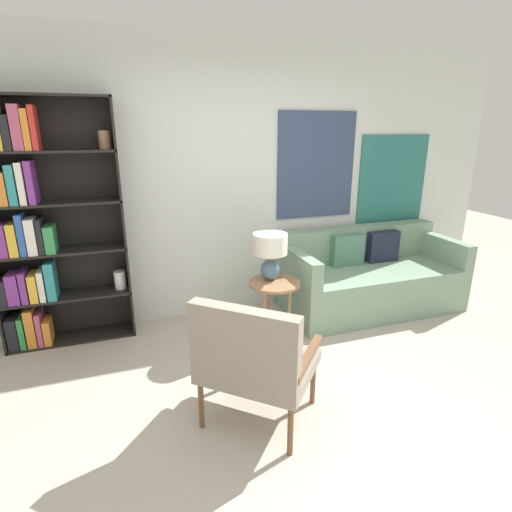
{
  "coord_description": "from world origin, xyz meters",
  "views": [
    {
      "loc": [
        -0.95,
        -1.86,
        1.88
      ],
      "look_at": [
        0.03,
        1.03,
        0.9
      ],
      "focal_mm": 28.0,
      "sensor_mm": 36.0,
      "label": 1
    }
  ],
  "objects_px": {
    "armchair": "(253,357)",
    "side_table": "(274,289)",
    "couch": "(369,278)",
    "bookshelf": "(37,228)",
    "table_lamp": "(270,250)"
  },
  "relations": [
    {
      "from": "couch",
      "to": "side_table",
      "type": "xyz_separation_m",
      "value": [
        -1.23,
        -0.32,
        0.16
      ]
    },
    {
      "from": "armchair",
      "to": "side_table",
      "type": "height_order",
      "value": "armchair"
    },
    {
      "from": "armchair",
      "to": "side_table",
      "type": "distance_m",
      "value": 1.19
    },
    {
      "from": "bookshelf",
      "to": "table_lamp",
      "type": "height_order",
      "value": "bookshelf"
    },
    {
      "from": "bookshelf",
      "to": "couch",
      "type": "relative_size",
      "value": 1.14
    },
    {
      "from": "side_table",
      "to": "table_lamp",
      "type": "bearing_deg",
      "value": 105.6
    },
    {
      "from": "couch",
      "to": "table_lamp",
      "type": "xyz_separation_m",
      "value": [
        -1.25,
        -0.25,
        0.51
      ]
    },
    {
      "from": "bookshelf",
      "to": "couch",
      "type": "xyz_separation_m",
      "value": [
        3.17,
        -0.26,
        -0.75
      ]
    },
    {
      "from": "armchair",
      "to": "couch",
      "type": "height_order",
      "value": "armchair"
    },
    {
      "from": "armchair",
      "to": "table_lamp",
      "type": "distance_m",
      "value": 1.28
    },
    {
      "from": "armchair",
      "to": "side_table",
      "type": "xyz_separation_m",
      "value": [
        0.56,
        1.05,
        -0.03
      ]
    },
    {
      "from": "armchair",
      "to": "side_table",
      "type": "bearing_deg",
      "value": 62.04
    },
    {
      "from": "side_table",
      "to": "table_lamp",
      "type": "height_order",
      "value": "table_lamp"
    },
    {
      "from": "armchair",
      "to": "couch",
      "type": "distance_m",
      "value": 2.26
    },
    {
      "from": "bookshelf",
      "to": "side_table",
      "type": "xyz_separation_m",
      "value": [
        1.93,
        -0.59,
        -0.59
      ]
    }
  ]
}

